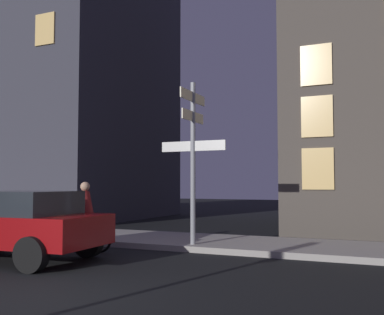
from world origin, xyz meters
TOP-DOWN VIEW (x-y plane):
  - ground_plane at (0.00, 0.00)m, footprint 80.00×80.00m
  - sidewalk_kerb at (0.00, 6.12)m, footprint 40.00×2.69m
  - signpost at (0.23, 5.15)m, footprint 1.65×1.38m
  - car_side_parked at (-2.49, 2.30)m, footprint 4.02×2.19m
  - cyclist at (-2.04, 3.95)m, footprint 1.82×0.35m
  - building_left_block at (-10.41, 12.48)m, footprint 9.50×8.47m

SIDE VIEW (x-z plane):
  - ground_plane at x=0.00m, z-range 0.00..0.00m
  - sidewalk_kerb at x=0.00m, z-range 0.00..0.14m
  - cyclist at x=-2.04m, z-range -0.06..1.55m
  - car_side_parked at x=-2.49m, z-range 0.05..1.46m
  - signpost at x=0.23m, z-range 0.49..4.35m
  - building_left_block at x=-10.41m, z-range 0.00..19.12m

